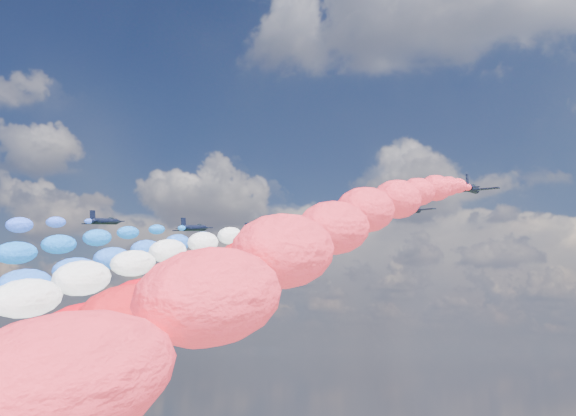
% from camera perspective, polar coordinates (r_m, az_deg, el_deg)
% --- Properties ---
extents(jet_0, '(8.79, 11.69, 4.20)m').
position_cam_1_polar(jet_0, '(137.42, -14.99, -1.08)').
color(jet_0, black).
extents(jet_1, '(8.56, 11.53, 4.20)m').
position_cam_1_polar(jet_1, '(141.24, -7.82, -1.66)').
color(jet_1, black).
extents(jet_2, '(8.25, 11.30, 4.20)m').
position_cam_1_polar(jet_2, '(145.54, -2.75, -2.06)').
color(jet_2, black).
extents(trail_2, '(5.78, 116.52, 40.34)m').
position_cam_1_polar(trail_2, '(93.64, -19.34, -7.10)').
color(trail_2, blue).
extents(jet_3, '(8.86, 11.74, 4.20)m').
position_cam_1_polar(jet_3, '(138.14, 1.17, -1.54)').
color(jet_3, black).
extents(trail_3, '(5.78, 116.52, 40.34)m').
position_cam_1_polar(trail_3, '(83.76, -14.61, -6.90)').
color(trail_3, white).
extents(jet_4, '(8.90, 11.77, 4.20)m').
position_cam_1_polar(jet_4, '(151.40, 4.28, -2.42)').
color(jet_4, black).
extents(trail_4, '(5.78, 116.52, 40.34)m').
position_cam_1_polar(trail_4, '(94.93, -7.64, -7.71)').
color(trail_4, white).
extents(jet_5, '(8.60, 11.56, 4.20)m').
position_cam_1_polar(jet_5, '(138.30, 5.94, -1.49)').
color(jet_5, black).
extents(trail_5, '(5.78, 116.52, 40.34)m').
position_cam_1_polar(trail_5, '(81.08, -6.76, -7.05)').
color(trail_5, red).
extents(jet_6, '(8.85, 11.74, 4.20)m').
position_cam_1_polar(jet_6, '(123.61, 10.28, -0.12)').
color(jet_6, black).
extents(trail_6, '(5.78, 116.52, 40.34)m').
position_cam_1_polar(trail_6, '(64.38, -1.54, -5.90)').
color(trail_6, red).
extents(jet_7, '(8.42, 11.43, 4.20)m').
position_cam_1_polar(jet_7, '(110.07, 15.05, 1.54)').
color(jet_7, black).
extents(trail_7, '(5.78, 116.52, 40.34)m').
position_cam_1_polar(trail_7, '(49.01, 5.62, -3.98)').
color(trail_7, '#F82C40').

